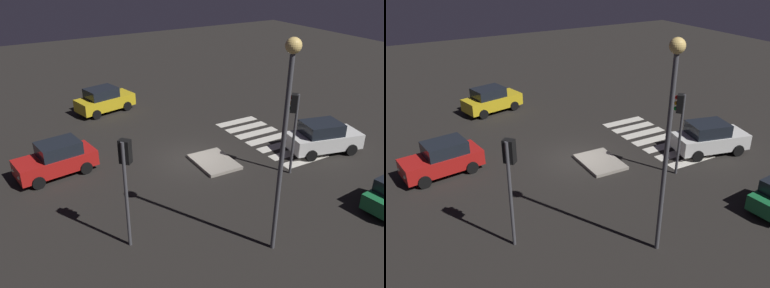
# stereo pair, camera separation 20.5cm
# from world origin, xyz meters

# --- Properties ---
(ground_plane) EXTENTS (80.00, 80.00, 0.00)m
(ground_plane) POSITION_xyz_m (0.00, 0.00, 0.00)
(ground_plane) COLOR black
(traffic_island) EXTENTS (2.88, 2.19, 0.18)m
(traffic_island) POSITION_xyz_m (-1.07, -0.87, 0.09)
(traffic_island) COLOR gray
(traffic_island) RESTS_ON ground
(car_yellow) EXTENTS (2.77, 4.63, 1.91)m
(car_yellow) POSITION_xyz_m (10.21, 1.82, 0.94)
(car_yellow) COLOR gold
(car_yellow) RESTS_ON ground
(car_red) EXTENTS (2.46, 4.46, 1.87)m
(car_red) POSITION_xyz_m (2.17, 7.26, 0.92)
(car_red) COLOR red
(car_red) RESTS_ON ground
(car_white) EXTENTS (2.86, 4.72, 1.94)m
(car_white) POSITION_xyz_m (-3.05, -7.40, 0.95)
(car_white) COLOR silver
(car_white) RESTS_ON ground
(traffic_light_south) EXTENTS (0.53, 0.54, 4.56)m
(traffic_light_south) POSITION_xyz_m (-4.02, -3.79, 3.45)
(traffic_light_south) COLOR #47474C
(traffic_light_south) RESTS_ON ground
(traffic_light_west) EXTENTS (0.54, 0.53, 4.75)m
(traffic_light_west) POSITION_xyz_m (-5.33, 6.00, 3.60)
(traffic_light_west) COLOR #47474C
(traffic_light_west) RESTS_ON ground
(street_lamp) EXTENTS (0.56, 0.56, 8.61)m
(street_lamp) POSITION_xyz_m (-8.53, 1.06, 5.78)
(street_lamp) COLOR #47474C
(street_lamp) RESTS_ON ground
(crosswalk_near) EXTENTS (7.60, 3.20, 0.02)m
(crosswalk_near) POSITION_xyz_m (0.00, -5.71, 0.01)
(crosswalk_near) COLOR silver
(crosswalk_near) RESTS_ON ground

